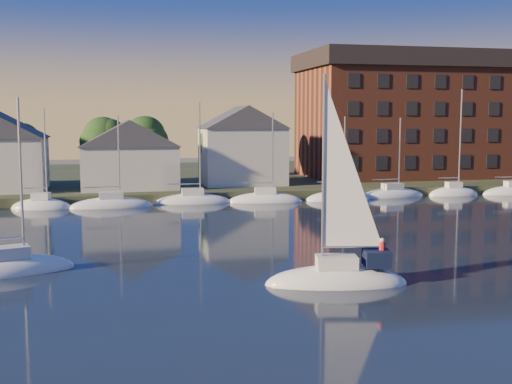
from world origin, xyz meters
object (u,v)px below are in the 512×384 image
object	(u,v)px
drifting_sailboat_left	(12,272)
hero_sailboat	(339,275)
condo_block	(411,114)
clubhouse_east	(242,144)
clubhouse_centre	(129,153)

from	to	relation	value
drifting_sailboat_left	hero_sailboat	bearing A→B (deg)	-37.62
condo_block	drifting_sailboat_left	xyz separation A→B (m)	(-48.33, -44.83, -9.70)
clubhouse_east	condo_block	world-z (taller)	condo_block
hero_sailboat	drifting_sailboat_left	world-z (taller)	hero_sailboat
clubhouse_east	drifting_sailboat_left	xyz separation A→B (m)	(-22.33, -38.88, -5.90)
clubhouse_centre	hero_sailboat	size ratio (longest dim) A/B	0.91
clubhouse_east	hero_sailboat	distance (m)	46.31
clubhouse_centre	clubhouse_east	world-z (taller)	clubhouse_east
clubhouse_east	condo_block	xyz separation A→B (m)	(26.00, 5.95, 3.79)
clubhouse_east	condo_block	size ratio (longest dim) A/B	0.34
drifting_sailboat_left	clubhouse_centre	bearing A→B (deg)	60.46
hero_sailboat	drifting_sailboat_left	distance (m)	19.48
condo_block	clubhouse_east	bearing A→B (deg)	-167.11
clubhouse_east	hero_sailboat	size ratio (longest dim) A/B	0.82
hero_sailboat	clubhouse_east	bearing A→B (deg)	-84.19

